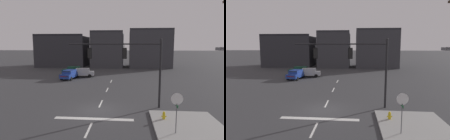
# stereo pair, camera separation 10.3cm
# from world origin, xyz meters

# --- Properties ---
(ground_plane) EXTENTS (400.00, 400.00, 0.00)m
(ground_plane) POSITION_xyz_m (0.00, 0.00, 0.00)
(ground_plane) COLOR #353538
(sidewalk_near_corner) EXTENTS (5.00, 8.00, 0.15)m
(sidewalk_near_corner) POSITION_xyz_m (7.08, -4.00, 0.07)
(sidewalk_near_corner) COLOR gray
(sidewalk_near_corner) RESTS_ON ground
(stop_bar_paint) EXTENTS (6.40, 0.50, 0.01)m
(stop_bar_paint) POSITION_xyz_m (0.00, -2.00, 0.00)
(stop_bar_paint) COLOR silver
(stop_bar_paint) RESTS_ON ground
(lane_centreline) EXTENTS (0.16, 26.40, 0.01)m
(lane_centreline) POSITION_xyz_m (0.00, 2.00, 0.00)
(lane_centreline) COLOR silver
(lane_centreline) RESTS_ON ground
(signal_mast_near_side) EXTENTS (8.69, 0.41, 6.50)m
(signal_mast_near_side) POSITION_xyz_m (3.05, 1.32, 4.47)
(signal_mast_near_side) COLOR black
(signal_mast_near_side) RESTS_ON ground
(stop_sign) EXTENTS (0.76, 0.64, 2.83)m
(stop_sign) POSITION_xyz_m (5.85, -4.32, 2.14)
(stop_sign) COLOR #56565B
(stop_sign) RESTS_ON ground
(car_lot_nearside) EXTENTS (2.37, 4.62, 1.61)m
(car_lot_nearside) POSITION_xyz_m (-7.39, 15.58, 0.86)
(car_lot_nearside) COLOR navy
(car_lot_nearside) RESTS_ON ground
(car_lot_middle) EXTENTS (4.62, 2.39, 1.61)m
(car_lot_middle) POSITION_xyz_m (-5.72, 17.86, 0.86)
(car_lot_middle) COLOR #9EA0A5
(car_lot_middle) RESTS_ON ground
(car_lot_farside) EXTENTS (4.54, 2.13, 1.61)m
(car_lot_farside) POSITION_xyz_m (-8.12, 20.64, 0.86)
(car_lot_farside) COLOR #143D28
(car_lot_farside) RESTS_ON ground
(fire_hydrant) EXTENTS (0.40, 0.30, 0.75)m
(fire_hydrant) POSITION_xyz_m (5.53, -1.92, 0.33)
(fire_hydrant) COLOR gold
(fire_hydrant) RESTS_ON ground
(building_row) EXTENTS (35.73, 11.26, 10.04)m
(building_row) POSITION_xyz_m (-4.06, 36.09, 4.47)
(building_row) COLOR #2D2D33
(building_row) RESTS_ON ground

